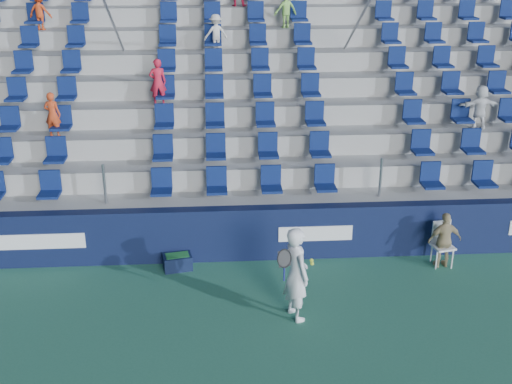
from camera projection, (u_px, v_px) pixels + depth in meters
ground at (255, 342)px, 11.19m from camera, size 70.00×70.00×0.00m
sponsor_wall at (246, 233)px, 13.88m from camera, size 24.00×0.32×1.20m
grandstand at (236, 106)px, 18.02m from camera, size 24.00×8.17×6.63m
tennis_player at (296, 273)px, 11.60m from camera, size 0.73×0.78×1.82m
line_judge_chair at (442, 240)px, 13.69m from camera, size 0.49×0.51×0.96m
line_judge at (445, 240)px, 13.53m from camera, size 0.74×0.35×1.24m
ball_bin at (178, 261)px, 13.57m from camera, size 0.65×0.49×0.33m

